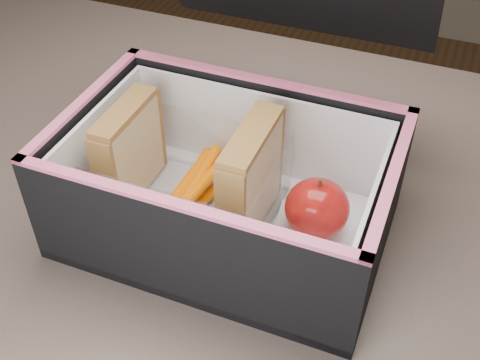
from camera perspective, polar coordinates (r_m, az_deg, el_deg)
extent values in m
cube|color=brown|center=(0.69, -1.93, -3.20)|extent=(1.20, 0.80, 0.03)
cube|color=#382D26|center=(1.39, -16.85, 1.21)|extent=(0.05, 0.05, 0.72)
cube|color=tan|center=(0.65, -11.01, 2.73)|extent=(0.01, 0.09, 0.10)
cube|color=#D96177|center=(0.65, -10.36, 2.30)|extent=(0.01, 0.09, 0.09)
cube|color=tan|center=(0.65, -9.78, 2.41)|extent=(0.01, 0.09, 0.10)
cube|color=#8E5E31|center=(0.62, -10.98, 6.38)|extent=(0.03, 0.10, 0.01)
cube|color=tan|center=(0.60, 0.25, 0.08)|extent=(0.01, 0.10, 0.11)
cube|color=#D96177|center=(0.60, 1.04, -0.43)|extent=(0.01, 0.10, 0.10)
cube|color=tan|center=(0.59, 1.84, -0.33)|extent=(0.01, 0.10, 0.11)
cube|color=#8E5E31|center=(0.56, 1.11, 4.26)|extent=(0.03, 0.10, 0.01)
cylinder|color=#FF6A00|center=(0.63, -4.84, -3.22)|extent=(0.03, 0.10, 0.01)
cylinder|color=#FF6A00|center=(0.66, -4.83, 0.12)|extent=(0.01, 0.10, 0.01)
cylinder|color=#FF6A00|center=(0.64, -3.77, 0.41)|extent=(0.02, 0.10, 0.01)
cylinder|color=#FF6A00|center=(0.67, -4.30, -0.12)|extent=(0.03, 0.10, 0.01)
cylinder|color=#FF6A00|center=(0.66, -4.49, 0.19)|extent=(0.02, 0.10, 0.01)
cylinder|color=#FF6A00|center=(0.64, -3.41, -0.24)|extent=(0.02, 0.10, 0.01)
cylinder|color=#FF6A00|center=(0.65, -5.34, -2.29)|extent=(0.02, 0.10, 0.01)
cube|color=white|center=(0.63, 6.75, -4.87)|extent=(0.08, 0.09, 0.01)
ellipsoid|color=maroon|center=(0.60, 7.31, -2.68)|extent=(0.08, 0.08, 0.06)
cylinder|color=#4C341B|center=(0.58, 7.60, -0.27)|extent=(0.01, 0.01, 0.01)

